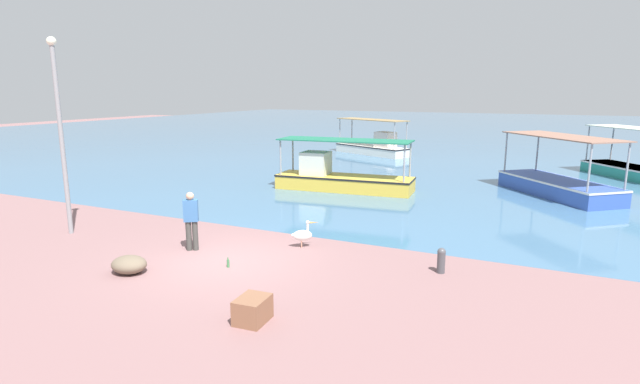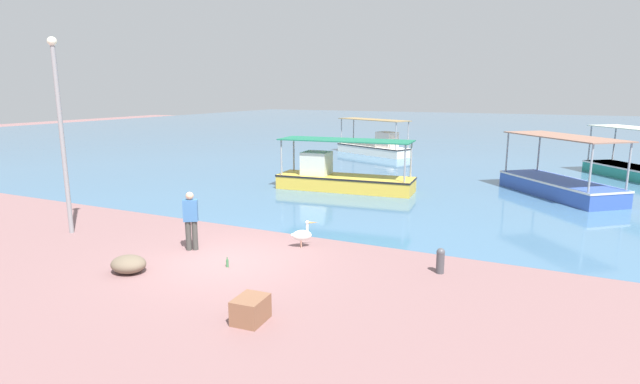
# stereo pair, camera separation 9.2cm
# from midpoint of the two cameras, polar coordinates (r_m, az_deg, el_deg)

# --- Properties ---
(ground) EXTENTS (120.00, 120.00, 0.00)m
(ground) POSITION_cam_midpoint_polar(r_m,az_deg,el_deg) (13.68, -10.78, -7.78)
(ground) COLOR #876162
(harbor_water) EXTENTS (110.00, 90.00, 0.00)m
(harbor_water) POSITION_cam_midpoint_polar(r_m,az_deg,el_deg) (59.03, 17.99, 6.66)
(harbor_water) COLOR teal
(harbor_water) RESTS_ON ground
(fishing_boat_near_right) EXTENTS (5.06, 5.91, 2.59)m
(fishing_boat_near_right) POSITION_cam_midpoint_polar(r_m,az_deg,el_deg) (30.29, 32.39, 2.20)
(fishing_boat_near_right) COLOR teal
(fishing_boat_near_right) RESTS_ON harbor_water
(fishing_boat_center) EXTENTS (5.99, 3.84, 2.47)m
(fishing_boat_center) POSITION_cam_midpoint_polar(r_m,az_deg,el_deg) (35.53, 6.09, 5.24)
(fishing_boat_center) COLOR white
(fishing_boat_center) RESTS_ON harbor_water
(fishing_boat_outer) EXTENTS (6.36, 2.32, 2.31)m
(fishing_boat_outer) POSITION_cam_midpoint_polar(r_m,az_deg,el_deg) (22.76, 2.18, 1.73)
(fishing_boat_outer) COLOR gold
(fishing_boat_outer) RESTS_ON harbor_water
(fishing_boat_far_right) EXTENTS (5.23, 5.65, 2.58)m
(fishing_boat_far_right) POSITION_cam_midpoint_polar(r_m,az_deg,el_deg) (23.86, 25.44, 0.88)
(fishing_boat_far_right) COLOR #3758B3
(fishing_boat_far_right) RESTS_ON harbor_water
(pelican) EXTENTS (0.73, 0.54, 0.80)m
(pelican) POSITION_cam_midpoint_polar(r_m,az_deg,el_deg) (14.49, -2.19, -4.91)
(pelican) COLOR #E0997A
(pelican) RESTS_ON ground
(lamp_post) EXTENTS (0.28, 0.28, 6.04)m
(lamp_post) POSITION_cam_midpoint_polar(r_m,az_deg,el_deg) (17.35, -27.69, 6.62)
(lamp_post) COLOR gray
(lamp_post) RESTS_ON ground
(mooring_bollard) EXTENTS (0.21, 0.21, 0.65)m
(mooring_bollard) POSITION_cam_midpoint_polar(r_m,az_deg,el_deg) (12.87, 13.49, -7.51)
(mooring_bollard) COLOR #47474C
(mooring_bollard) RESTS_ON ground
(fisherman_standing) EXTENTS (0.45, 0.41, 1.69)m
(fisherman_standing) POSITION_cam_midpoint_polar(r_m,az_deg,el_deg) (14.57, -14.69, -3.03)
(fisherman_standing) COLOR #3E3F3B
(fisherman_standing) RESTS_ON ground
(net_pile) EXTENTS (0.92, 0.78, 0.43)m
(net_pile) POSITION_cam_midpoint_polar(r_m,az_deg,el_deg) (13.46, -21.17, -7.73)
(net_pile) COLOR #6F604D
(net_pile) RESTS_ON ground
(cargo_crate) EXTENTS (0.61, 0.75, 0.50)m
(cargo_crate) POSITION_cam_midpoint_polar(r_m,az_deg,el_deg) (10.16, -7.98, -13.18)
(cargo_crate) COLOR brown
(cargo_crate) RESTS_ON ground
(glass_bottle) EXTENTS (0.07, 0.07, 0.27)m
(glass_bottle) POSITION_cam_midpoint_polar(r_m,az_deg,el_deg) (13.20, -10.66, -8.01)
(glass_bottle) COLOR #3F7F4C
(glass_bottle) RESTS_ON ground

